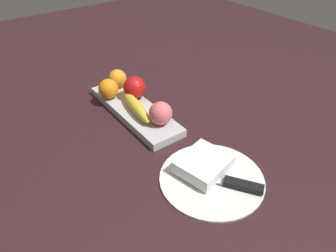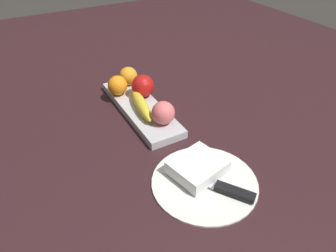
{
  "view_description": "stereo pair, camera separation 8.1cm",
  "coord_description": "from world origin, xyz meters",
  "px_view_note": "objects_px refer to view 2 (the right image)",
  "views": [
    {
      "loc": [
        -0.71,
        0.38,
        0.53
      ],
      "look_at": [
        -0.18,
        -0.01,
        0.05
      ],
      "focal_mm": 32.99,
      "sensor_mm": 36.0,
      "label": 1
    },
    {
      "loc": [
        -0.75,
        0.31,
        0.53
      ],
      "look_at": [
        -0.18,
        -0.01,
        0.05
      ],
      "focal_mm": 32.99,
      "sensor_mm": 36.0,
      "label": 2
    }
  ],
  "objects_px": {
    "peach": "(163,113)",
    "dinner_plate": "(205,181)",
    "knife": "(228,190)",
    "orange_near_banana": "(118,85)",
    "fruit_tray": "(141,108)",
    "banana": "(142,105)",
    "folded_napkin": "(198,167)",
    "apple": "(143,86)",
    "orange_near_apple": "(128,76)"
  },
  "relations": [
    {
      "from": "banana",
      "to": "orange_near_apple",
      "type": "distance_m",
      "value": 0.17
    },
    {
      "from": "dinner_plate",
      "to": "folded_napkin",
      "type": "relative_size",
      "value": 2.09
    },
    {
      "from": "peach",
      "to": "knife",
      "type": "relative_size",
      "value": 0.41
    },
    {
      "from": "orange_near_apple",
      "to": "peach",
      "type": "height_order",
      "value": "peach"
    },
    {
      "from": "orange_near_apple",
      "to": "orange_near_banana",
      "type": "relative_size",
      "value": 0.97
    },
    {
      "from": "apple",
      "to": "banana",
      "type": "xyz_separation_m",
      "value": [
        -0.07,
        0.04,
        -0.02
      ]
    },
    {
      "from": "apple",
      "to": "banana",
      "type": "relative_size",
      "value": 0.4
    },
    {
      "from": "apple",
      "to": "orange_near_apple",
      "type": "distance_m",
      "value": 0.1
    },
    {
      "from": "apple",
      "to": "folded_napkin",
      "type": "xyz_separation_m",
      "value": [
        -0.36,
        0.03,
        -0.03
      ]
    },
    {
      "from": "apple",
      "to": "banana",
      "type": "height_order",
      "value": "apple"
    },
    {
      "from": "apple",
      "to": "peach",
      "type": "bearing_deg",
      "value": 174.65
    },
    {
      "from": "apple",
      "to": "peach",
      "type": "distance_m",
      "value": 0.16
    },
    {
      "from": "fruit_tray",
      "to": "dinner_plate",
      "type": "relative_size",
      "value": 1.5
    },
    {
      "from": "orange_near_banana",
      "to": "dinner_plate",
      "type": "relative_size",
      "value": 0.25
    },
    {
      "from": "fruit_tray",
      "to": "knife",
      "type": "height_order",
      "value": "fruit_tray"
    },
    {
      "from": "orange_near_apple",
      "to": "peach",
      "type": "relative_size",
      "value": 0.92
    },
    {
      "from": "folded_napkin",
      "to": "knife",
      "type": "height_order",
      "value": "folded_napkin"
    },
    {
      "from": "orange_near_banana",
      "to": "dinner_plate",
      "type": "height_order",
      "value": "orange_near_banana"
    },
    {
      "from": "orange_near_apple",
      "to": "peach",
      "type": "xyz_separation_m",
      "value": [
        -0.26,
        0.01,
        0.0
      ]
    },
    {
      "from": "dinner_plate",
      "to": "knife",
      "type": "bearing_deg",
      "value": -154.57
    },
    {
      "from": "peach",
      "to": "banana",
      "type": "bearing_deg",
      "value": 14.48
    },
    {
      "from": "orange_near_apple",
      "to": "orange_near_banana",
      "type": "distance_m",
      "value": 0.07
    },
    {
      "from": "banana",
      "to": "knife",
      "type": "bearing_deg",
      "value": 14.04
    },
    {
      "from": "apple",
      "to": "orange_near_banana",
      "type": "relative_size",
      "value": 1.14
    },
    {
      "from": "orange_near_apple",
      "to": "dinner_plate",
      "type": "height_order",
      "value": "orange_near_apple"
    },
    {
      "from": "orange_near_apple",
      "to": "knife",
      "type": "height_order",
      "value": "orange_near_apple"
    },
    {
      "from": "fruit_tray",
      "to": "banana",
      "type": "height_order",
      "value": "banana"
    },
    {
      "from": "dinner_plate",
      "to": "orange_near_banana",
      "type": "bearing_deg",
      "value": 4.4
    },
    {
      "from": "banana",
      "to": "orange_near_banana",
      "type": "xyz_separation_m",
      "value": [
        0.12,
        0.03,
        0.01
      ]
    },
    {
      "from": "banana",
      "to": "orange_near_apple",
      "type": "bearing_deg",
      "value": 178.98
    },
    {
      "from": "banana",
      "to": "dinner_plate",
      "type": "relative_size",
      "value": 0.73
    },
    {
      "from": "banana",
      "to": "folded_napkin",
      "type": "bearing_deg",
      "value": 10.49
    },
    {
      "from": "banana",
      "to": "orange_near_banana",
      "type": "distance_m",
      "value": 0.12
    },
    {
      "from": "apple",
      "to": "orange_near_banana",
      "type": "bearing_deg",
      "value": 52.96
    },
    {
      "from": "orange_near_banana",
      "to": "folded_napkin",
      "type": "bearing_deg",
      "value": -175.27
    },
    {
      "from": "dinner_plate",
      "to": "apple",
      "type": "bearing_deg",
      "value": -4.62
    },
    {
      "from": "orange_near_banana",
      "to": "peach",
      "type": "xyz_separation_m",
      "value": [
        -0.21,
        -0.05,
        0.0
      ]
    },
    {
      "from": "apple",
      "to": "orange_near_banana",
      "type": "distance_m",
      "value": 0.08
    },
    {
      "from": "fruit_tray",
      "to": "peach",
      "type": "bearing_deg",
      "value": -171.96
    },
    {
      "from": "dinner_plate",
      "to": "knife",
      "type": "distance_m",
      "value": 0.06
    },
    {
      "from": "fruit_tray",
      "to": "folded_napkin",
      "type": "distance_m",
      "value": 0.32
    },
    {
      "from": "knife",
      "to": "dinner_plate",
      "type": "bearing_deg",
      "value": -8.25
    },
    {
      "from": "orange_near_apple",
      "to": "folded_napkin",
      "type": "xyz_separation_m",
      "value": [
        -0.46,
        0.02,
        -0.03
      ]
    },
    {
      "from": "fruit_tray",
      "to": "folded_napkin",
      "type": "bearing_deg",
      "value": -180.0
    },
    {
      "from": "apple",
      "to": "knife",
      "type": "height_order",
      "value": "apple"
    },
    {
      "from": "fruit_tray",
      "to": "apple",
      "type": "distance_m",
      "value": 0.07
    },
    {
      "from": "peach",
      "to": "dinner_plate",
      "type": "height_order",
      "value": "peach"
    },
    {
      "from": "orange_near_apple",
      "to": "folded_napkin",
      "type": "bearing_deg",
      "value": 177.12
    },
    {
      "from": "apple",
      "to": "dinner_plate",
      "type": "xyz_separation_m",
      "value": [
        -0.39,
        0.03,
        -0.05
      ]
    },
    {
      "from": "fruit_tray",
      "to": "dinner_plate",
      "type": "distance_m",
      "value": 0.35
    }
  ]
}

